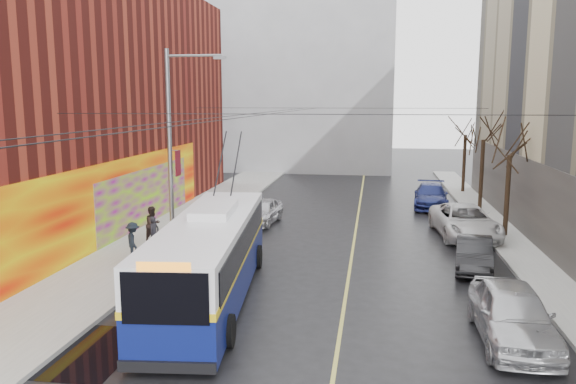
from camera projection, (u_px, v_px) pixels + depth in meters
name	position (u px, v px, depth m)	size (l,w,h in m)	color
ground	(273.00, 376.00, 14.11)	(140.00, 140.00, 0.00)	black
sidewalk_left	(154.00, 243.00, 27.00)	(4.00, 60.00, 0.15)	gray
sidewalk_right	(525.00, 258.00, 24.44)	(2.00, 60.00, 0.15)	gray
lane_line	(354.00, 242.00, 27.54)	(0.12, 50.00, 0.01)	#BFB74C
building_left	(17.00, 98.00, 29.04)	(12.11, 36.00, 14.00)	#5B1712
building_far	(293.00, 79.00, 57.44)	(20.50, 12.10, 18.00)	gray
streetlight_pole	(173.00, 148.00, 24.00)	(2.65, 0.60, 9.00)	slate
catenary_wires	(275.00, 113.00, 27.89)	(18.00, 60.00, 0.22)	black
tree_near	(511.00, 139.00, 27.56)	(3.20, 3.20, 6.40)	black
tree_mid	(484.00, 127.00, 34.34)	(3.20, 3.20, 6.68)	black
tree_far	(466.00, 124.00, 41.18)	(3.20, 3.20, 6.57)	black
puddle	(89.00, 351.00, 15.50)	(2.45, 3.52, 0.01)	black
pigeons_flying	(261.00, 91.00, 23.40)	(2.53, 2.32, 2.26)	slate
trolleybus	(210.00, 256.00, 19.36)	(3.63, 11.83, 5.54)	#0B1454
parked_car_a	(512.00, 314.00, 16.02)	(1.97, 4.91, 1.67)	#BABCC0
parked_car_b	(474.00, 254.00, 22.92)	(1.40, 4.02, 1.32)	black
parked_car_c	(465.00, 221.00, 28.38)	(2.70, 5.86, 1.63)	silver
parked_car_d	(431.00, 196.00, 36.36)	(2.11, 5.20, 1.51)	navy
following_car	(262.00, 211.00, 31.53)	(1.68, 4.18, 1.43)	#AFAFB4
pedestrian_a	(154.00, 234.00, 25.23)	(0.57, 0.38, 1.57)	black
pedestrian_b	(153.00, 225.00, 26.64)	(0.86, 0.67, 1.76)	black
pedestrian_c	(133.00, 241.00, 23.92)	(1.03, 0.59, 1.60)	black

